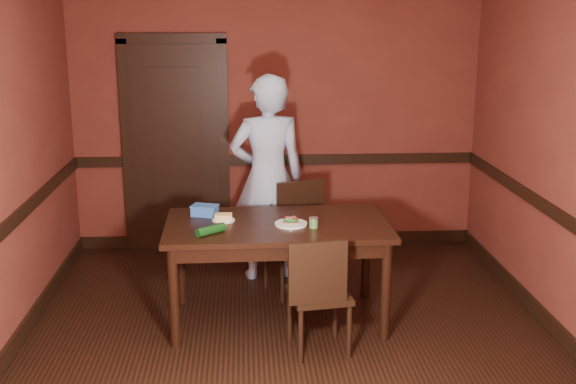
{
  "coord_description": "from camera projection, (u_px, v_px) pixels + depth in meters",
  "views": [
    {
      "loc": [
        -0.32,
        -4.85,
        2.39
      ],
      "look_at": [
        0.0,
        0.35,
        1.05
      ],
      "focal_mm": 45.0,
      "sensor_mm": 36.0,
      "label": 1
    }
  ],
  "objects": [
    {
      "name": "chair_near",
      "position": [
        319.0,
        293.0,
        5.09
      ],
      "size": [
        0.47,
        0.47,
        0.87
      ],
      "primitive_type": null,
      "rotation": [
        0.0,
        0.0,
        3.3
      ],
      "color": "black",
      "rests_on": "floor"
    },
    {
      "name": "baseboard_left",
      "position": [
        15.0,
        342.0,
        5.17
      ],
      "size": [
        0.03,
        4.5,
        0.12
      ],
      "primitive_type": "cube",
      "color": "black",
      "rests_on": "ground"
    },
    {
      "name": "baseboard_back",
      "position": [
        277.0,
        239.0,
        7.45
      ],
      "size": [
        4.0,
        0.03,
        0.12
      ],
      "primitive_type": "cube",
      "color": "black",
      "rests_on": "ground"
    },
    {
      "name": "person",
      "position": [
        267.0,
        178.0,
        6.4
      ],
      "size": [
        0.73,
        0.53,
        1.84
      ],
      "primitive_type": "imported",
      "rotation": [
        0.0,
        0.0,
        3.29
      ],
      "color": "#AEC8E8",
      "rests_on": "floor"
    },
    {
      "name": "wall_front",
      "position": [
        329.0,
        283.0,
        2.8
      ],
      "size": [
        4.0,
        0.02,
        2.7
      ],
      "primitive_type": "cube",
      "color": "maroon",
      "rests_on": "ground"
    },
    {
      "name": "sauce_jar",
      "position": [
        314.0,
        223.0,
        5.36
      ],
      "size": [
        0.07,
        0.07,
        0.08
      ],
      "rotation": [
        0.0,
        0.0,
        0.33
      ],
      "color": "#4D853B",
      "rests_on": "dining_table"
    },
    {
      "name": "dining_table",
      "position": [
        277.0,
        272.0,
        5.59
      ],
      "size": [
        1.71,
        0.98,
        0.8
      ],
      "primitive_type": "cube",
      "rotation": [
        0.0,
        0.0,
        0.02
      ],
      "color": "black",
      "rests_on": "floor"
    },
    {
      "name": "food_tub",
      "position": [
        205.0,
        210.0,
        5.67
      ],
      "size": [
        0.23,
        0.19,
        0.08
      ],
      "rotation": [
        0.0,
        0.0,
        -0.3
      ],
      "color": "#3672CC",
      "rests_on": "dining_table"
    },
    {
      "name": "dado_back",
      "position": [
        276.0,
        160.0,
        7.24
      ],
      "size": [
        4.0,
        0.03,
        0.1
      ],
      "primitive_type": "cube",
      "color": "black",
      "rests_on": "ground"
    },
    {
      "name": "dado_right",
      "position": [
        565.0,
        220.0,
        5.2
      ],
      "size": [
        0.03,
        4.5,
        0.1
      ],
      "primitive_type": "cube",
      "color": "black",
      "rests_on": "ground"
    },
    {
      "name": "baseboard_right",
      "position": [
        555.0,
        327.0,
        5.41
      ],
      "size": [
        0.03,
        4.5,
        0.12
      ],
      "primitive_type": "cube",
      "color": "black",
      "rests_on": "ground"
    },
    {
      "name": "wall_back",
      "position": [
        276.0,
        115.0,
        7.15
      ],
      "size": [
        4.0,
        0.02,
        2.7
      ],
      "primitive_type": "cube",
      "color": "maroon",
      "rests_on": "ground"
    },
    {
      "name": "sandwich_plate",
      "position": [
        291.0,
        223.0,
        5.43
      ],
      "size": [
        0.25,
        0.25,
        0.06
      ],
      "rotation": [
        0.0,
        0.0,
        0.12
      ],
      "color": "white",
      "rests_on": "dining_table"
    },
    {
      "name": "dado_left",
      "position": [
        4.0,
        230.0,
        4.96
      ],
      "size": [
        0.03,
        4.5,
        0.1
      ],
      "primitive_type": "cube",
      "color": "black",
      "rests_on": "ground"
    },
    {
      "name": "chair_far",
      "position": [
        294.0,
        240.0,
        6.14
      ],
      "size": [
        0.56,
        0.56,
        0.93
      ],
      "primitive_type": null,
      "rotation": [
        0.0,
        0.0,
        0.34
      ],
      "color": "black",
      "rests_on": "floor"
    },
    {
      "name": "door",
      "position": [
        175.0,
        143.0,
        7.12
      ],
      "size": [
        1.05,
        0.07,
        2.2
      ],
      "color": "black",
      "rests_on": "ground"
    },
    {
      "name": "floor",
      "position": [
        291.0,
        342.0,
        5.31
      ],
      "size": [
        4.0,
        4.5,
        0.01
      ],
      "primitive_type": "cube",
      "color": "black",
      "rests_on": "ground"
    },
    {
      "name": "wall_right",
      "position": [
        573.0,
        159.0,
        5.09
      ],
      "size": [
        0.02,
        4.5,
        2.7
      ],
      "primitive_type": "cube",
      "color": "maroon",
      "rests_on": "ground"
    },
    {
      "name": "wrapped_veg",
      "position": [
        211.0,
        230.0,
        5.2
      ],
      "size": [
        0.22,
        0.2,
        0.07
      ],
      "primitive_type": "cylinder",
      "rotation": [
        0.0,
        1.57,
        0.69
      ],
      "color": "#103B11",
      "rests_on": "dining_table"
    },
    {
      "name": "cheese_saucer",
      "position": [
        223.0,
        218.0,
        5.53
      ],
      "size": [
        0.18,
        0.18,
        0.06
      ],
      "rotation": [
        0.0,
        0.0,
        -0.37
      ],
      "color": "white",
      "rests_on": "dining_table"
    }
  ]
}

